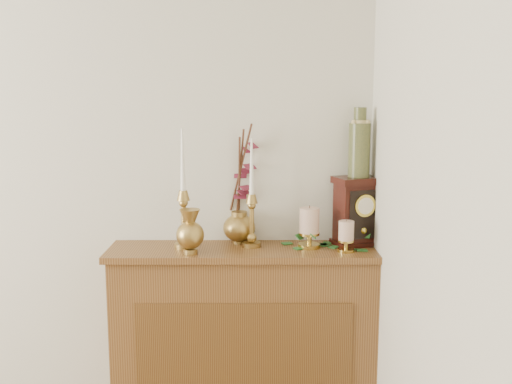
{
  "coord_description": "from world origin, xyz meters",
  "views": [
    {
      "loc": [
        1.45,
        -0.56,
        1.63
      ],
      "look_at": [
        1.46,
        2.05,
        1.2
      ],
      "focal_mm": 42.0,
      "sensor_mm": 36.0,
      "label": 1
    }
  ],
  "objects_px": {
    "mantel_clock": "(358,212)",
    "ceramic_vase": "(359,146)",
    "candlestick_center": "(252,212)",
    "candlestick_left": "(184,210)",
    "ginger_jar": "(243,189)",
    "bud_vase": "(190,232)"
  },
  "relations": [
    {
      "from": "bud_vase",
      "to": "ceramic_vase",
      "type": "bearing_deg",
      "value": 12.21
    },
    {
      "from": "candlestick_left",
      "to": "ceramic_vase",
      "type": "relative_size",
      "value": 1.72
    },
    {
      "from": "bud_vase",
      "to": "mantel_clock",
      "type": "relative_size",
      "value": 0.62
    },
    {
      "from": "bud_vase",
      "to": "mantel_clock",
      "type": "distance_m",
      "value": 0.78
    },
    {
      "from": "bud_vase",
      "to": "ginger_jar",
      "type": "distance_m",
      "value": 0.36
    },
    {
      "from": "candlestick_left",
      "to": "mantel_clock",
      "type": "xyz_separation_m",
      "value": [
        0.8,
        0.06,
        -0.02
      ]
    },
    {
      "from": "candlestick_left",
      "to": "candlestick_center",
      "type": "height_order",
      "value": "candlestick_left"
    },
    {
      "from": "bud_vase",
      "to": "ceramic_vase",
      "type": "xyz_separation_m",
      "value": [
        0.76,
        0.16,
        0.36
      ]
    },
    {
      "from": "candlestick_center",
      "to": "mantel_clock",
      "type": "relative_size",
      "value": 1.57
    },
    {
      "from": "bud_vase",
      "to": "ginger_jar",
      "type": "bearing_deg",
      "value": 45.63
    },
    {
      "from": "bud_vase",
      "to": "ginger_jar",
      "type": "relative_size",
      "value": 0.35
    },
    {
      "from": "candlestick_center",
      "to": "ginger_jar",
      "type": "distance_m",
      "value": 0.15
    },
    {
      "from": "candlestick_left",
      "to": "ceramic_vase",
      "type": "distance_m",
      "value": 0.85
    },
    {
      "from": "bud_vase",
      "to": "ceramic_vase",
      "type": "height_order",
      "value": "ceramic_vase"
    },
    {
      "from": "candlestick_center",
      "to": "bud_vase",
      "type": "height_order",
      "value": "candlestick_center"
    },
    {
      "from": "ginger_jar",
      "to": "mantel_clock",
      "type": "distance_m",
      "value": 0.55
    },
    {
      "from": "candlestick_left",
      "to": "ceramic_vase",
      "type": "xyz_separation_m",
      "value": [
        0.8,
        0.07,
        0.28
      ]
    },
    {
      "from": "candlestick_center",
      "to": "candlestick_left",
      "type": "bearing_deg",
      "value": -175.63
    },
    {
      "from": "candlestick_center",
      "to": "ceramic_vase",
      "type": "distance_m",
      "value": 0.58
    },
    {
      "from": "mantel_clock",
      "to": "ceramic_vase",
      "type": "bearing_deg",
      "value": 90.0
    },
    {
      "from": "bud_vase",
      "to": "ceramic_vase",
      "type": "relative_size",
      "value": 0.63
    },
    {
      "from": "candlestick_center",
      "to": "ginger_jar",
      "type": "relative_size",
      "value": 0.89
    }
  ]
}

